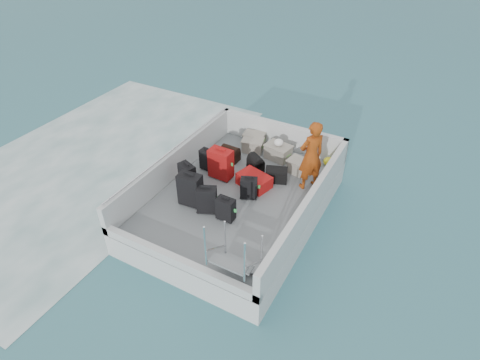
% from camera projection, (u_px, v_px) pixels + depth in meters
% --- Properties ---
extents(ground, '(160.00, 160.00, 0.00)m').
position_uv_depth(ground, '(238.00, 214.00, 9.70)').
color(ground, '#1C4E63').
rests_on(ground, ground).
extents(wake_foam, '(10.00, 10.00, 0.00)m').
position_uv_depth(wake_foam, '(93.00, 161.00, 11.55)').
color(wake_foam, white).
rests_on(wake_foam, ground).
extents(ferry_hull, '(3.60, 5.00, 0.60)m').
position_uv_depth(ferry_hull, '(238.00, 205.00, 9.52)').
color(ferry_hull, silver).
rests_on(ferry_hull, ground).
extents(deck, '(3.30, 4.70, 0.02)m').
position_uv_depth(deck, '(238.00, 194.00, 9.33)').
color(deck, slate).
rests_on(deck, ferry_hull).
extents(deck_fittings, '(3.60, 5.00, 0.90)m').
position_uv_depth(deck_fittings, '(245.00, 194.00, 8.75)').
color(deck_fittings, '#B8BDBD').
rests_on(deck_fittings, deck).
extents(suitcase_1, '(0.48, 0.38, 0.63)m').
position_uv_depth(suitcase_1, '(187.00, 176.00, 9.36)').
color(suitcase_1, black).
rests_on(suitcase_1, deck).
extents(suitcase_2, '(0.40, 0.26, 0.55)m').
position_uv_depth(suitcase_2, '(208.00, 160.00, 9.97)').
color(suitcase_2, black).
rests_on(suitcase_2, deck).
extents(suitcase_3, '(0.54, 0.35, 0.78)m').
position_uv_depth(suitcase_3, '(190.00, 190.00, 8.82)').
color(suitcase_3, black).
rests_on(suitcase_3, deck).
extents(suitcase_4, '(0.50, 0.41, 0.63)m').
position_uv_depth(suitcase_4, '(207.00, 200.00, 8.65)').
color(suitcase_4, black).
rests_on(suitcase_4, deck).
extents(suitcase_5, '(0.57, 0.35, 0.76)m').
position_uv_depth(suitcase_5, '(221.00, 164.00, 9.65)').
color(suitcase_5, '#A6150C').
rests_on(suitcase_5, deck).
extents(suitcase_6, '(0.39, 0.23, 0.54)m').
position_uv_depth(suitcase_6, '(226.00, 209.00, 8.47)').
color(suitcase_6, black).
rests_on(suitcase_6, deck).
extents(suitcase_7, '(0.43, 0.35, 0.53)m').
position_uv_depth(suitcase_7, '(249.00, 188.00, 9.07)').
color(suitcase_7, black).
rests_on(suitcase_7, deck).
extents(suitcase_8, '(0.87, 0.69, 0.30)m').
position_uv_depth(suitcase_8, '(254.00, 180.00, 9.50)').
color(suitcase_8, '#A6150C').
rests_on(suitcase_8, deck).
extents(duffel_0, '(0.47, 0.32, 0.32)m').
position_uv_depth(duffel_0, '(230.00, 155.00, 10.39)').
color(duffel_0, black).
rests_on(duffel_0, deck).
extents(duffel_1, '(0.51, 0.48, 0.32)m').
position_uv_depth(duffel_1, '(256.00, 164.00, 10.03)').
color(duffel_1, black).
rests_on(duffel_1, deck).
extents(duffel_2, '(0.59, 0.46, 0.32)m').
position_uv_depth(duffel_2, '(276.00, 175.00, 9.65)').
color(duffel_2, black).
rests_on(duffel_2, deck).
extents(crate_0, '(0.58, 0.44, 0.33)m').
position_uv_depth(crate_0, '(254.00, 140.00, 11.00)').
color(crate_0, gray).
rests_on(crate_0, deck).
extents(crate_1, '(0.60, 0.48, 0.32)m').
position_uv_depth(crate_1, '(253.00, 146.00, 10.74)').
color(crate_1, gray).
rests_on(crate_1, deck).
extents(crate_2, '(0.68, 0.53, 0.37)m').
position_uv_depth(crate_2, '(278.00, 152.00, 10.43)').
color(crate_2, gray).
rests_on(crate_2, deck).
extents(crate_3, '(0.61, 0.47, 0.33)m').
position_uv_depth(crate_3, '(300.00, 167.00, 9.92)').
color(crate_3, gray).
rests_on(crate_3, deck).
extents(yellow_bag, '(0.28, 0.26, 0.22)m').
position_uv_depth(yellow_bag, '(329.00, 162.00, 10.22)').
color(yellow_bag, yellow).
rests_on(yellow_bag, deck).
extents(white_bag, '(0.24, 0.24, 0.18)m').
position_uv_depth(white_bag, '(279.00, 143.00, 10.27)').
color(white_bag, white).
rests_on(white_bag, crate_2).
extents(passenger, '(0.71, 0.75, 1.72)m').
position_uv_depth(passenger, '(311.00, 156.00, 9.07)').
color(passenger, '#C94E13').
rests_on(passenger, deck).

